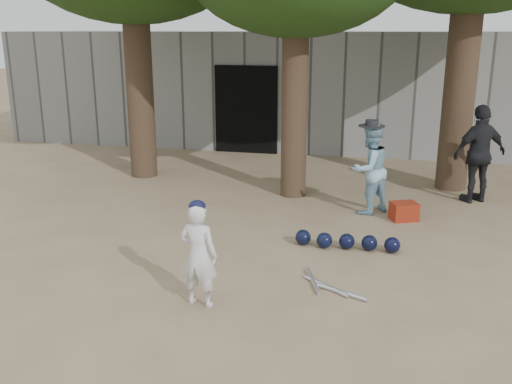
% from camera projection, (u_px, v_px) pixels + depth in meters
% --- Properties ---
extents(ground, '(70.00, 70.00, 0.00)m').
position_uv_depth(ground, '(192.00, 283.00, 7.14)').
color(ground, '#937C5E').
rests_on(ground, ground).
extents(boy_player, '(0.48, 0.34, 1.22)m').
position_uv_depth(boy_player, '(199.00, 255.00, 6.42)').
color(boy_player, silver).
rests_on(boy_player, ground).
extents(spectator_blue, '(0.94, 0.94, 1.54)m').
position_uv_depth(spectator_blue, '(369.00, 169.00, 9.69)').
color(spectator_blue, '#87B6D0').
rests_on(spectator_blue, ground).
extents(spectator_dark, '(1.13, 0.90, 1.79)m').
position_uv_depth(spectator_dark, '(479.00, 154.00, 10.28)').
color(spectator_dark, black).
rests_on(spectator_dark, ground).
extents(red_bag, '(0.51, 0.46, 0.30)m').
position_uv_depth(red_bag, '(404.00, 211.00, 9.47)').
color(red_bag, maroon).
rests_on(red_bag, ground).
extents(back_building, '(16.00, 5.24, 3.00)m').
position_uv_depth(back_building, '(307.00, 85.00, 16.41)').
color(back_building, gray).
rests_on(back_building, ground).
extents(helmet_row, '(1.51, 0.28, 0.23)m').
position_uv_depth(helmet_row, '(347.00, 241.00, 8.23)').
color(helmet_row, black).
rests_on(helmet_row, ground).
extents(bat_pile, '(0.84, 0.76, 0.06)m').
position_uv_depth(bat_pile, '(326.00, 286.00, 6.99)').
color(bat_pile, silver).
rests_on(bat_pile, ground).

